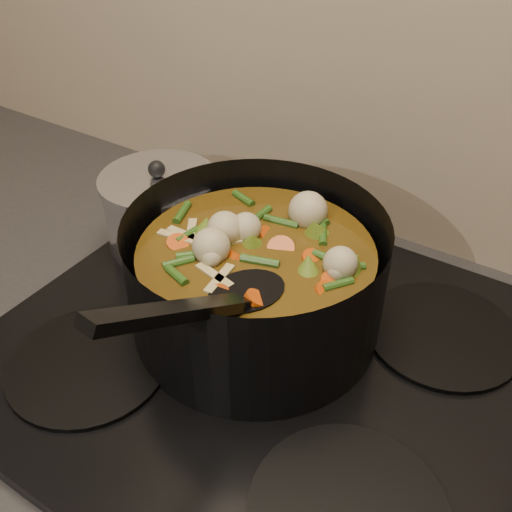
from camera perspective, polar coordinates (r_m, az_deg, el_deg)
The scene contains 3 objects.
stovetop at distance 0.67m, azimuth 1.44°, elevation -9.86°, with size 0.62×0.54×0.03m.
stockpot at distance 0.65m, azimuth 0.00°, elevation -2.38°, with size 0.36×0.44×0.22m.
saucepan at distance 0.81m, azimuth -9.43°, elevation 4.52°, with size 0.16×0.16×0.13m.
Camera 1 is at (0.23, 1.54, 1.42)m, focal length 40.00 mm.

